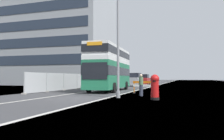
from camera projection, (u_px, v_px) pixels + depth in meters
ground at (80, 99)px, 16.21m from camera, size 140.00×280.00×0.10m
double_decker_bus at (110, 68)px, 25.71m from camera, size 3.34×10.97×4.81m
lamppost_foreground at (118, 37)px, 16.85m from camera, size 0.29×0.70×9.33m
red_pillar_postbox at (155, 86)px, 15.20m from camera, size 0.59×0.59×1.68m
roadworks_barrier at (143, 85)px, 21.39m from camera, size 1.94×0.50×1.15m
construction_site_fence at (64, 82)px, 26.66m from camera, size 0.44×13.80×2.01m
car_oncoming_near at (135, 80)px, 39.49m from camera, size 2.02×4.44×2.26m
car_receding_mid at (144, 80)px, 46.73m from camera, size 1.92×4.02×2.15m
bare_tree_far_verge_near at (75, 75)px, 50.17m from camera, size 2.59×3.22×3.95m
bare_tree_far_verge_mid at (100, 74)px, 58.57m from camera, size 3.51×2.31×5.15m
pedestrian_at_kerb at (141, 85)px, 18.43m from camera, size 0.34×0.34×1.75m
backdrop_office_block at (39, 39)px, 49.30m from camera, size 30.80×13.14×19.24m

